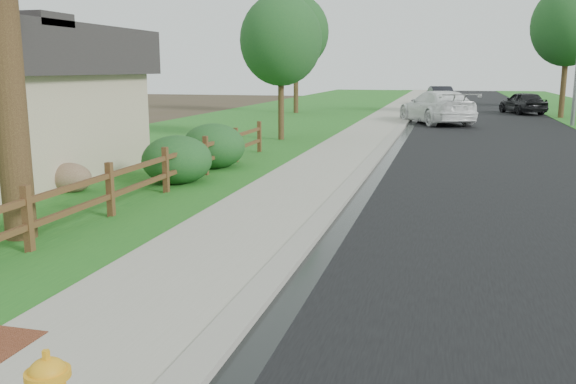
# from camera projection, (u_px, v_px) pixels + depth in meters

# --- Properties ---
(ground) EXTENTS (120.00, 120.00, 0.00)m
(ground) POSITION_uv_depth(u_px,v_px,m) (161.00, 365.00, 5.94)
(ground) COLOR #3D3321
(road) EXTENTS (8.00, 90.00, 0.02)m
(road) POSITION_uv_depth(u_px,v_px,m) (481.00, 115.00, 37.99)
(road) COLOR black
(road) RESTS_ON ground
(curb) EXTENTS (0.40, 90.00, 0.12)m
(curb) POSITION_uv_depth(u_px,v_px,m) (413.00, 113.00, 39.02)
(curb) COLOR gray
(curb) RESTS_ON ground
(wet_gutter) EXTENTS (0.50, 90.00, 0.00)m
(wet_gutter) POSITION_uv_depth(u_px,v_px,m) (418.00, 114.00, 38.94)
(wet_gutter) COLOR black
(wet_gutter) RESTS_ON road
(sidewalk) EXTENTS (2.20, 90.00, 0.10)m
(sidewalk) POSITION_uv_depth(u_px,v_px,m) (392.00, 113.00, 39.35)
(sidewalk) COLOR gray
(sidewalk) RESTS_ON ground
(grass_strip) EXTENTS (1.60, 90.00, 0.06)m
(grass_strip) POSITION_uv_depth(u_px,v_px,m) (363.00, 113.00, 39.82)
(grass_strip) COLOR #1A5B1C
(grass_strip) RESTS_ON ground
(lawn_near) EXTENTS (9.00, 90.00, 0.04)m
(lawn_near) POSITION_uv_depth(u_px,v_px,m) (286.00, 112.00, 41.11)
(lawn_near) COLOR #1A5B1C
(lawn_near) RESTS_ON ground
(ranch_fence) EXTENTS (0.12, 16.92, 1.10)m
(ranch_fence) POSITION_uv_depth(u_px,v_px,m) (140.00, 177.00, 12.78)
(ranch_fence) COLOR #472317
(ranch_fence) RESTS_ON ground
(white_suv) EXTENTS (4.61, 6.39, 1.72)m
(white_suv) POSITION_uv_depth(u_px,v_px,m) (437.00, 107.00, 31.99)
(white_suv) COLOR white
(white_suv) RESTS_ON road
(dark_car_mid) EXTENTS (2.94, 4.49, 1.42)m
(dark_car_mid) POSITION_uv_depth(u_px,v_px,m) (523.00, 103.00, 38.98)
(dark_car_mid) COLOR black
(dark_car_mid) RESTS_ON road
(dark_car_far) EXTENTS (2.49, 4.74, 1.49)m
(dark_car_far) POSITION_uv_depth(u_px,v_px,m) (441.00, 96.00, 48.03)
(dark_car_far) COLOR black
(dark_car_far) RESTS_ON road
(boulder) EXTENTS (1.29, 1.16, 0.70)m
(boulder) POSITION_uv_depth(u_px,v_px,m) (70.00, 178.00, 14.18)
(boulder) COLOR brown
(boulder) RESTS_ON ground
(shrub_b) EXTENTS (1.90, 1.90, 1.23)m
(shrub_b) POSITION_uv_depth(u_px,v_px,m) (177.00, 160.00, 15.19)
(shrub_b) COLOR #184520
(shrub_b) RESTS_ON ground
(shrub_c) EXTENTS (2.05, 2.05, 1.31)m
(shrub_c) POSITION_uv_depth(u_px,v_px,m) (214.00, 146.00, 17.53)
(shrub_c) COLOR #184520
(shrub_c) RESTS_ON ground
(tree_near_left) EXTENTS (3.23, 3.23, 5.73)m
(tree_near_left) POSITION_uv_depth(u_px,v_px,m) (281.00, 40.00, 23.88)
(tree_near_left) COLOR #382317
(tree_near_left) RESTS_ON ground
(tree_mid_left) EXTENTS (4.16, 4.16, 7.44)m
(tree_mid_left) POSITION_uv_depth(u_px,v_px,m) (296.00, 32.00, 38.62)
(tree_mid_left) COLOR #382317
(tree_mid_left) RESTS_ON ground
(tree_mid_right) EXTENTS (4.17, 4.17, 7.56)m
(tree_mid_right) POSITION_uv_depth(u_px,v_px,m) (569.00, 26.00, 34.69)
(tree_mid_right) COLOR #382317
(tree_mid_right) RESTS_ON ground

